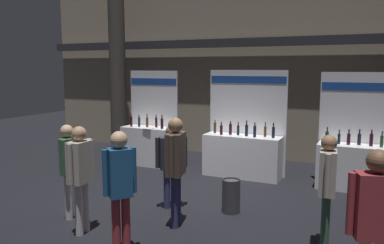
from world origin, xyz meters
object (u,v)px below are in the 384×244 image
(trash_bin, at_px, (231,196))
(visitor_4, at_px, (120,182))
(visitor_5, at_px, (327,182))
(exhibitor_booth_2, at_px, (358,162))
(visitor_2, at_px, (171,160))
(visitor_6, at_px, (375,218))
(exhibitor_booth_1, at_px, (243,151))
(visitor_7, at_px, (176,161))
(visitor_0, at_px, (68,164))
(visitor_3, at_px, (80,169))
(exhibitor_booth_0, at_px, (149,141))

(trash_bin, xyz_separation_m, visitor_4, (-0.85, -2.23, 0.75))
(visitor_5, bearing_deg, exhibitor_booth_2, -11.03)
(visitor_2, height_order, visitor_6, visitor_6)
(exhibitor_booth_1, distance_m, visitor_7, 3.45)
(visitor_0, xyz_separation_m, visitor_2, (1.40, 1.20, -0.04))
(visitor_4, bearing_deg, visitor_2, 47.07)
(visitor_0, relative_size, visitor_4, 0.94)
(exhibitor_booth_1, xyz_separation_m, exhibitor_booth_2, (2.61, 0.03, -0.01))
(exhibitor_booth_1, distance_m, visitor_6, 5.56)
(visitor_3, relative_size, visitor_4, 0.98)
(visitor_3, distance_m, visitor_6, 4.24)
(exhibitor_booth_1, height_order, visitor_3, exhibitor_booth_1)
(exhibitor_booth_2, bearing_deg, trash_bin, -129.55)
(visitor_2, xyz_separation_m, visitor_4, (0.25, -1.97, 0.12))
(visitor_4, xyz_separation_m, visitor_5, (2.59, 1.44, -0.05))
(visitor_0, bearing_deg, visitor_3, -151.23)
(exhibitor_booth_0, relative_size, exhibitor_booth_1, 0.99)
(exhibitor_booth_0, relative_size, visitor_5, 1.51)
(visitor_6, bearing_deg, exhibitor_booth_0, 121.22)
(visitor_0, xyz_separation_m, visitor_7, (1.87, 0.48, 0.14))
(exhibitor_booth_0, relative_size, visitor_7, 1.39)
(exhibitor_booth_2, height_order, visitor_2, exhibitor_booth_2)
(visitor_6, bearing_deg, exhibitor_booth_1, 103.32)
(visitor_7, bearing_deg, exhibitor_booth_1, 166.65)
(visitor_0, relative_size, visitor_5, 0.98)
(visitor_5, xyz_separation_m, visitor_7, (-2.37, -0.19, 0.11))
(exhibitor_booth_2, distance_m, visitor_6, 4.76)
(trash_bin, height_order, visitor_0, visitor_0)
(exhibitor_booth_1, xyz_separation_m, visitor_2, (-0.52, -2.70, 0.31))
(visitor_4, xyz_separation_m, visitor_7, (0.22, 1.25, 0.06))
(exhibitor_booth_2, relative_size, visitor_7, 1.39)
(exhibitor_booth_0, height_order, visitor_0, exhibitor_booth_0)
(exhibitor_booth_2, relative_size, visitor_2, 1.61)
(exhibitor_booth_1, xyz_separation_m, visitor_3, (-1.28, -4.32, 0.42))
(visitor_5, bearing_deg, trash_bin, 59.53)
(exhibitor_booth_2, xyz_separation_m, visitor_0, (-4.53, -3.94, 0.36))
(exhibitor_booth_0, bearing_deg, exhibitor_booth_2, -0.16)
(exhibitor_booth_0, height_order, exhibitor_booth_2, exhibitor_booth_0)
(exhibitor_booth_0, distance_m, visitor_2, 3.52)
(exhibitor_booth_1, bearing_deg, visitor_3, -106.51)
(visitor_3, bearing_deg, exhibitor_booth_2, -44.57)
(visitor_2, distance_m, visitor_4, 1.99)
(exhibitor_booth_2, height_order, visitor_3, exhibitor_booth_2)
(visitor_5, bearing_deg, visitor_7, 88.75)
(exhibitor_booth_1, height_order, visitor_4, exhibitor_booth_1)
(exhibitor_booth_0, distance_m, visitor_6, 7.40)
(exhibitor_booth_0, bearing_deg, exhibitor_booth_1, -1.05)
(exhibitor_booth_0, distance_m, visitor_4, 5.32)
(visitor_0, bearing_deg, exhibitor_booth_1, -54.47)
(visitor_2, xyz_separation_m, visitor_5, (2.84, -0.53, 0.07))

